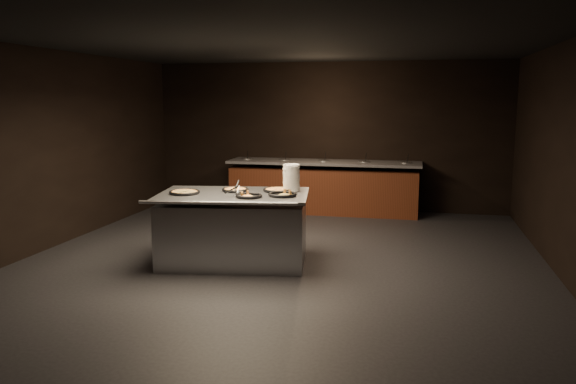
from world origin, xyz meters
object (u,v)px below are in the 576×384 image
object	(u,v)px
serving_counter	(234,230)
pan_veggie_whole	(185,192)
plate_stack	(291,178)
pan_cheese_whole	(235,190)

from	to	relation	value
serving_counter	pan_veggie_whole	size ratio (longest dim) A/B	5.28
plate_stack	pan_veggie_whole	xyz separation A→B (m)	(-1.33, -0.52, -0.16)
serving_counter	pan_veggie_whole	world-z (taller)	pan_veggie_whole
serving_counter	plate_stack	bearing A→B (deg)	17.69
pan_veggie_whole	pan_cheese_whole	bearing A→B (deg)	30.99
serving_counter	plate_stack	size ratio (longest dim) A/B	5.89
serving_counter	pan_cheese_whole	world-z (taller)	pan_cheese_whole
serving_counter	plate_stack	distance (m)	1.04
plate_stack	pan_cheese_whole	xyz separation A→B (m)	(-0.74, -0.17, -0.16)
plate_stack	pan_cheese_whole	size ratio (longest dim) A/B	1.00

